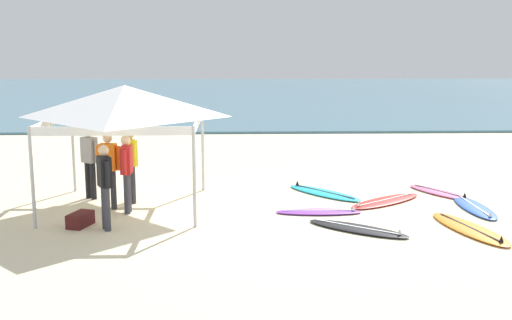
# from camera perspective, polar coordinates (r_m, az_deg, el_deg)

# --- Properties ---
(ground_plane) EXTENTS (80.00, 80.00, 0.00)m
(ground_plane) POSITION_cam_1_polar(r_m,az_deg,el_deg) (13.58, 0.43, -5.16)
(ground_plane) COLOR beige
(sea) EXTENTS (80.00, 36.00, 0.10)m
(sea) POSITION_cam_1_polar(r_m,az_deg,el_deg) (43.54, -1.07, 5.83)
(sea) COLOR teal
(sea) RESTS_ON ground
(canopy_tent) EXTENTS (3.32, 3.32, 2.75)m
(canopy_tent) POSITION_cam_1_polar(r_m,az_deg,el_deg) (14.26, -11.69, 5.16)
(canopy_tent) COLOR #B7B7BC
(canopy_tent) RESTS_ON ground
(surfboard_purple) EXTENTS (1.88, 0.55, 0.19)m
(surfboard_purple) POSITION_cam_1_polar(r_m,az_deg,el_deg) (13.94, 5.67, -4.64)
(surfboard_purple) COLOR purple
(surfboard_purple) RESTS_ON ground
(surfboard_red) EXTENTS (2.15, 1.83, 0.19)m
(surfboard_red) POSITION_cam_1_polar(r_m,az_deg,el_deg) (15.08, 11.51, -3.63)
(surfboard_red) COLOR red
(surfboard_red) RESTS_ON ground
(surfboard_pink) EXTENTS (1.40, 1.87, 0.19)m
(surfboard_pink) POSITION_cam_1_polar(r_m,az_deg,el_deg) (16.25, 16.15, -2.81)
(surfboard_pink) COLOR pink
(surfboard_pink) RESTS_ON ground
(surfboard_blue) EXTENTS (0.60, 2.10, 0.19)m
(surfboard_blue) POSITION_cam_1_polar(r_m,az_deg,el_deg) (15.04, 19.03, -4.04)
(surfboard_blue) COLOR blue
(surfboard_blue) RESTS_ON ground
(surfboard_orange) EXTENTS (1.23, 2.50, 0.19)m
(surfboard_orange) POSITION_cam_1_polar(r_m,az_deg,el_deg) (13.34, 18.61, -5.87)
(surfboard_orange) COLOR orange
(surfboard_orange) RESTS_ON ground
(surfboard_cyan) EXTENTS (1.92, 2.12, 0.19)m
(surfboard_cyan) POSITION_cam_1_polar(r_m,az_deg,el_deg) (15.66, 6.12, -2.94)
(surfboard_cyan) COLOR #23B2CC
(surfboard_cyan) RESTS_ON ground
(surfboard_black) EXTENTS (2.08, 1.72, 0.19)m
(surfboard_black) POSITION_cam_1_polar(r_m,az_deg,el_deg) (12.82, 9.14, -6.09)
(surfboard_black) COLOR black
(surfboard_black) RESTS_ON ground
(person_yellow) EXTENTS (0.38, 0.48, 1.71)m
(person_yellow) POSITION_cam_1_polar(r_m,az_deg,el_deg) (14.85, -11.21, -0.07)
(person_yellow) COLOR #2D2D33
(person_yellow) RESTS_ON ground
(person_orange) EXTENTS (0.55, 0.27, 1.71)m
(person_orange) POSITION_cam_1_polar(r_m,az_deg,el_deg) (14.39, -13.10, -0.49)
(person_orange) COLOR #2D2D33
(person_orange) RESTS_ON ground
(person_red) EXTENTS (0.22, 0.55, 1.71)m
(person_red) POSITION_cam_1_polar(r_m,az_deg,el_deg) (13.98, -11.53, -0.75)
(person_red) COLOR #383842
(person_red) RESTS_ON ground
(person_black) EXTENTS (0.35, 0.50, 1.71)m
(person_black) POSITION_cam_1_polar(r_m,az_deg,el_deg) (12.81, -13.42, -1.86)
(person_black) COLOR #383842
(person_black) RESTS_ON ground
(person_grey) EXTENTS (0.47, 0.38, 1.71)m
(person_grey) POSITION_cam_1_polar(r_m,az_deg,el_deg) (15.45, -14.72, 0.19)
(person_grey) COLOR black
(person_grey) RESTS_ON ground
(gear_bag_near_tent) EXTENTS (0.49, 0.67, 0.28)m
(gear_bag_near_tent) POSITION_cam_1_polar(r_m,az_deg,el_deg) (13.38, -15.50, -5.17)
(gear_bag_near_tent) COLOR #4C1919
(gear_bag_near_tent) RESTS_ON ground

